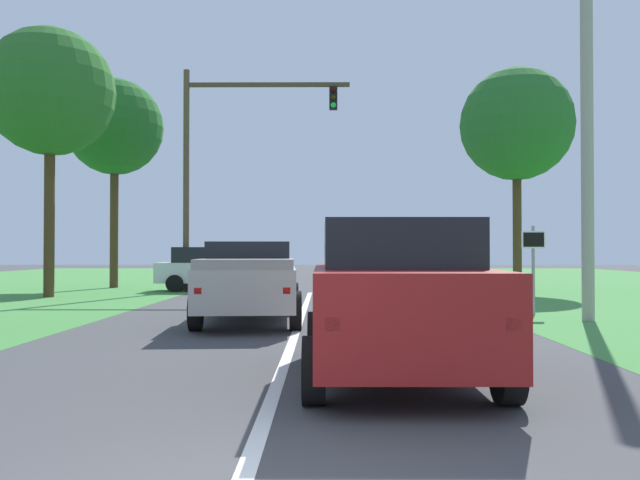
{
  "coord_description": "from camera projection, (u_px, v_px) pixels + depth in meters",
  "views": [
    {
      "loc": [
        0.58,
        -3.75,
        1.61
      ],
      "look_at": [
        0.41,
        17.35,
        1.96
      ],
      "focal_mm": 36.77,
      "sensor_mm": 36.0,
      "label": 1
    }
  ],
  "objects": [
    {
      "name": "traffic_light",
      "position": [
        224.0,
        148.0,
        26.1
      ],
      "size": [
        6.65,
        0.4,
        8.85
      ],
      "color": "brown",
      "rests_on": "ground_plane"
    },
    {
      "name": "utility_pole_right",
      "position": [
        587.0,
        112.0,
        15.09
      ],
      "size": [
        0.28,
        0.28,
        9.63
      ],
      "primitive_type": "cylinder",
      "color": "#9E998E",
      "rests_on": "ground_plane"
    },
    {
      "name": "ground_plane",
      "position": [
        301.0,
        319.0,
        15.45
      ],
      "size": [
        120.0,
        120.0,
        0.0
      ],
      "primitive_type": "plane",
      "color": "#424244"
    },
    {
      "name": "crossing_suv_far",
      "position": [
        212.0,
        268.0,
        26.36
      ],
      "size": [
        4.43,
        2.08,
        1.76
      ],
      "color": "silver",
      "rests_on": "ground_plane"
    },
    {
      "name": "keep_moving_sign",
      "position": [
        533.0,
        258.0,
        16.48
      ],
      "size": [
        0.6,
        0.09,
        2.24
      ],
      "color": "gray",
      "rests_on": "ground_plane"
    },
    {
      "name": "extra_tree_2",
      "position": [
        50.0,
        93.0,
        22.85
      ],
      "size": [
        4.44,
        4.44,
        9.4
      ],
      "color": "#4C351E",
      "rests_on": "ground_plane"
    },
    {
      "name": "oak_tree_right",
      "position": [
        517.0,
        125.0,
        27.09
      ],
      "size": [
        4.65,
        4.65,
        9.19
      ],
      "color": "#4C351E",
      "rests_on": "ground_plane"
    },
    {
      "name": "extra_tree_1",
      "position": [
        115.0,
        128.0,
        28.72
      ],
      "size": [
        4.21,
        4.21,
        9.16
      ],
      "color": "#4C351E",
      "rests_on": "ground_plane"
    },
    {
      "name": "pickup_truck_lead",
      "position": [
        250.0,
        280.0,
        14.8
      ],
      "size": [
        2.5,
        5.7,
        1.81
      ],
      "color": "#B7B2A8",
      "rests_on": "ground_plane"
    },
    {
      "name": "red_suv_near",
      "position": [
        395.0,
        296.0,
        8.26
      ],
      "size": [
        2.29,
        4.42,
        1.98
      ],
      "color": "maroon",
      "rests_on": "ground_plane"
    }
  ]
}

